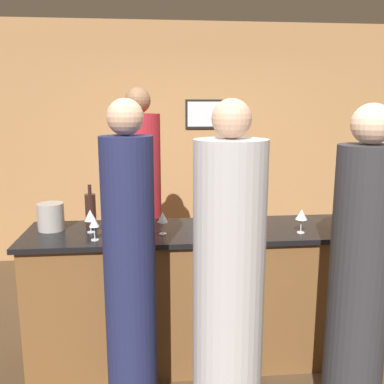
{
  "coord_description": "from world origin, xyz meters",
  "views": [
    {
      "loc": [
        -0.56,
        -2.89,
        1.85
      ],
      "look_at": [
        -0.26,
        0.1,
        1.24
      ],
      "focal_mm": 40.0,
      "sensor_mm": 36.0,
      "label": 1
    }
  ],
  "objects_px": {
    "guest_0": "(359,284)",
    "guest_1": "(228,292)",
    "wine_bottle_1": "(126,223)",
    "ice_bucket": "(51,217)",
    "guest_2": "(130,279)",
    "wine_bottle_0": "(91,210)",
    "bartender": "(140,210)"
  },
  "relations": [
    {
      "from": "guest_0",
      "to": "guest_1",
      "type": "relative_size",
      "value": 0.99
    },
    {
      "from": "bartender",
      "to": "guest_2",
      "type": "distance_m",
      "value": 1.47
    },
    {
      "from": "guest_1",
      "to": "wine_bottle_0",
      "type": "bearing_deg",
      "value": 131.36
    },
    {
      "from": "wine_bottle_1",
      "to": "ice_bucket",
      "type": "height_order",
      "value": "wine_bottle_1"
    },
    {
      "from": "bartender",
      "to": "wine_bottle_1",
      "type": "distance_m",
      "value": 1.06
    },
    {
      "from": "bartender",
      "to": "wine_bottle_1",
      "type": "bearing_deg",
      "value": 86.2
    },
    {
      "from": "guest_0",
      "to": "wine_bottle_1",
      "type": "height_order",
      "value": "guest_0"
    },
    {
      "from": "guest_1",
      "to": "ice_bucket",
      "type": "distance_m",
      "value": 1.43
    },
    {
      "from": "guest_2",
      "to": "guest_1",
      "type": "bearing_deg",
      "value": -18.29
    },
    {
      "from": "guest_2",
      "to": "wine_bottle_0",
      "type": "distance_m",
      "value": 0.86
    },
    {
      "from": "bartender",
      "to": "guest_1",
      "type": "height_order",
      "value": "bartender"
    },
    {
      "from": "guest_2",
      "to": "guest_0",
      "type": "bearing_deg",
      "value": -6.54
    },
    {
      "from": "guest_2",
      "to": "wine_bottle_0",
      "type": "height_order",
      "value": "guest_2"
    },
    {
      "from": "guest_1",
      "to": "wine_bottle_1",
      "type": "distance_m",
      "value": 0.85
    },
    {
      "from": "bartender",
      "to": "wine_bottle_0",
      "type": "xyz_separation_m",
      "value": [
        -0.34,
        -0.69,
        0.18
      ]
    },
    {
      "from": "wine_bottle_1",
      "to": "ice_bucket",
      "type": "distance_m",
      "value": 0.61
    },
    {
      "from": "guest_1",
      "to": "guest_0",
      "type": "bearing_deg",
      "value": 2.23
    },
    {
      "from": "bartender",
      "to": "wine_bottle_1",
      "type": "relative_size",
      "value": 7.0
    },
    {
      "from": "guest_1",
      "to": "bartender",
      "type": "bearing_deg",
      "value": 106.86
    },
    {
      "from": "wine_bottle_1",
      "to": "guest_0",
      "type": "bearing_deg",
      "value": -23.33
    },
    {
      "from": "guest_1",
      "to": "guest_2",
      "type": "distance_m",
      "value": 0.56
    },
    {
      "from": "guest_0",
      "to": "guest_1",
      "type": "distance_m",
      "value": 0.74
    },
    {
      "from": "guest_2",
      "to": "wine_bottle_0",
      "type": "xyz_separation_m",
      "value": [
        -0.31,
        0.78,
        0.22
      ]
    },
    {
      "from": "wine_bottle_1",
      "to": "ice_bucket",
      "type": "relative_size",
      "value": 1.5
    },
    {
      "from": "bartender",
      "to": "guest_1",
      "type": "xyz_separation_m",
      "value": [
        0.5,
        -1.64,
        -0.06
      ]
    },
    {
      "from": "guest_1",
      "to": "guest_2",
      "type": "height_order",
      "value": "guest_2"
    },
    {
      "from": "guest_2",
      "to": "ice_bucket",
      "type": "bearing_deg",
      "value": 129.16
    },
    {
      "from": "guest_1",
      "to": "guest_2",
      "type": "bearing_deg",
      "value": 161.71
    },
    {
      "from": "bartender",
      "to": "guest_2",
      "type": "bearing_deg",
      "value": 88.83
    },
    {
      "from": "guest_0",
      "to": "guest_1",
      "type": "height_order",
      "value": "guest_1"
    },
    {
      "from": "guest_0",
      "to": "wine_bottle_0",
      "type": "xyz_separation_m",
      "value": [
        -1.58,
        0.92,
        0.24
      ]
    },
    {
      "from": "wine_bottle_0",
      "to": "wine_bottle_1",
      "type": "height_order",
      "value": "wine_bottle_0"
    }
  ]
}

